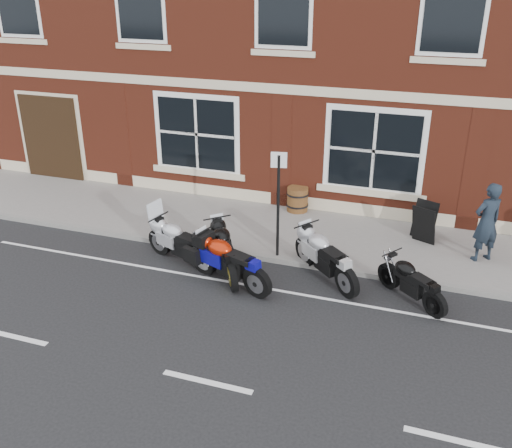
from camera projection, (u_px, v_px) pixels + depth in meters
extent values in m
plane|color=black|center=(264.00, 293.00, 12.07)|extent=(80.00, 80.00, 0.00)
cube|color=slate|center=(300.00, 233.00, 14.63)|extent=(30.00, 3.00, 0.12)
cube|color=slate|center=(283.00, 261.00, 13.27)|extent=(30.00, 0.16, 0.12)
cylinder|color=black|center=(161.00, 241.00, 13.59)|extent=(0.66, 0.36, 0.65)
cylinder|color=black|center=(206.00, 260.00, 12.73)|extent=(0.66, 0.36, 0.65)
cube|color=black|center=(180.00, 236.00, 13.05)|extent=(0.85, 0.52, 0.22)
ellipsoid|color=#B4B5B9|center=(175.00, 230.00, 13.09)|extent=(0.67, 0.55, 0.33)
cube|color=black|center=(193.00, 238.00, 12.78)|extent=(0.62, 0.45, 0.10)
cube|color=silver|center=(159.00, 209.00, 13.23)|extent=(0.19, 0.42, 0.46)
cylinder|color=black|center=(205.00, 259.00, 12.74)|extent=(0.70, 0.39, 0.70)
cylinder|color=black|center=(258.00, 282.00, 11.80)|extent=(0.70, 0.39, 0.70)
cube|color=black|center=(228.00, 254.00, 12.15)|extent=(0.91, 0.56, 0.24)
ellipsoid|color=#9C1C06|center=(223.00, 246.00, 12.19)|extent=(0.71, 0.59, 0.35)
cube|color=black|center=(243.00, 256.00, 11.86)|extent=(0.66, 0.48, 0.11)
cylinder|color=black|center=(222.00, 244.00, 13.43)|extent=(0.48, 0.66, 0.68)
cylinder|color=black|center=(234.00, 276.00, 12.05)|extent=(0.48, 0.66, 0.68)
cube|color=black|center=(227.00, 243.00, 12.64)|extent=(0.66, 0.86, 0.24)
ellipsoid|color=black|center=(226.00, 235.00, 12.73)|extent=(0.64, 0.71, 0.34)
cube|color=black|center=(230.00, 248.00, 12.23)|extent=(0.54, 0.65, 0.11)
cylinder|color=black|center=(307.00, 251.00, 13.09)|extent=(0.61, 0.58, 0.70)
cylinder|color=black|center=(348.00, 282.00, 11.82)|extent=(0.61, 0.58, 0.70)
cube|color=black|center=(326.00, 249.00, 12.34)|extent=(0.81, 0.78, 0.24)
ellipsoid|color=#AAAAAF|center=(322.00, 241.00, 12.42)|extent=(0.71, 0.70, 0.35)
cube|color=black|center=(338.00, 254.00, 11.96)|extent=(0.63, 0.61, 0.11)
cylinder|color=black|center=(390.00, 275.00, 12.18)|extent=(0.51, 0.47, 0.58)
cylinder|color=black|center=(436.00, 304.00, 11.15)|extent=(0.51, 0.47, 0.58)
cube|color=black|center=(412.00, 275.00, 11.57)|extent=(0.69, 0.64, 0.20)
ellipsoid|color=black|center=(408.00, 267.00, 11.63)|extent=(0.60, 0.58, 0.29)
cube|color=black|center=(426.00, 279.00, 11.26)|extent=(0.53, 0.50, 0.09)
imported|color=black|center=(487.00, 222.00, 12.82)|extent=(0.82, 0.77, 1.88)
cylinder|color=#4E3114|center=(297.00, 199.00, 15.71)|extent=(0.58, 0.58, 0.68)
cylinder|color=black|center=(297.00, 205.00, 15.78)|extent=(0.61, 0.61, 0.05)
cylinder|color=black|center=(298.00, 194.00, 15.65)|extent=(0.61, 0.61, 0.05)
cylinder|color=black|center=(278.00, 207.00, 12.90)|extent=(0.07, 0.07, 2.45)
cube|color=silver|center=(279.00, 160.00, 12.44)|extent=(0.35, 0.10, 0.36)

